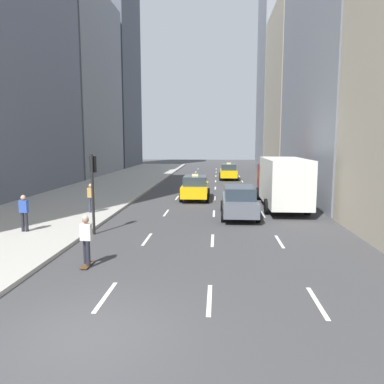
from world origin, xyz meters
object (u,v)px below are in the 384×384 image
taxi_second (228,172)px  pedestrian_mid_block (24,211)px  taxi_lead (195,187)px  sedan_black_near (239,201)px  skateboarder (86,238)px  traffic_light_pole (93,181)px  pedestrian_far_walking (91,197)px  box_truck (282,181)px

taxi_second → pedestrian_mid_block: (-9.82, -25.48, 0.19)m
taxi_lead → sedan_black_near: bearing=-65.3°
sedan_black_near → skateboarder: size_ratio=2.82×
sedan_black_near → taxi_lead: bearing=114.7°
skateboarder → pedestrian_mid_block: bearing=136.6°
taxi_lead → skateboarder: taxi_lead is taller
traffic_light_pole → pedestrian_far_walking: bearing=110.6°
taxi_second → pedestrian_mid_block: taxi_second is taller
pedestrian_far_walking → box_truck: bearing=15.6°
taxi_second → skateboarder: 30.04m
pedestrian_far_walking → taxi_lead: bearing=47.9°
taxi_lead → pedestrian_mid_block: bearing=-123.0°
sedan_black_near → box_truck: box_truck is taller
taxi_lead → pedestrian_mid_block: 12.88m
skateboarder → taxi_lead: bearing=79.5°
taxi_second → sedan_black_near: bearing=-90.0°
box_truck → traffic_light_pole: bearing=-142.2°
taxi_second → box_truck: 17.95m
pedestrian_far_walking → skateboarder: bearing=-72.1°
taxi_lead → skateboarder: bearing=-100.5°
taxi_second → traffic_light_pole: bearing=-105.0°
taxi_lead → box_truck: bearing=-28.4°
traffic_light_pole → skateboarder: bearing=-74.7°
pedestrian_mid_block → traffic_light_pole: traffic_light_pole is taller
pedestrian_far_walking → traffic_light_pole: size_ratio=0.46×
traffic_light_pole → taxi_lead: bearing=69.2°
pedestrian_mid_block → sedan_black_near: bearing=25.6°
pedestrian_far_walking → pedestrian_mid_block: bearing=-107.4°
taxi_second → traffic_light_pole: 26.05m
sedan_black_near → traffic_light_pole: size_ratio=1.37×
sedan_black_near → box_truck: bearing=47.5°
box_truck → pedestrian_far_walking: box_truck is taller
pedestrian_mid_block → skateboarder: bearing=-43.4°
box_truck → traffic_light_pole: size_ratio=2.33×
box_truck → traffic_light_pole: traffic_light_pole is taller
box_truck → taxi_second: bearing=99.0°
sedan_black_near → traffic_light_pole: (-6.75, -4.34, 1.53)m
taxi_lead → sedan_black_near: 6.70m
box_truck → skateboarder: size_ratio=4.81×
box_truck → pedestrian_mid_block: size_ratio=5.09×
sedan_black_near → skateboarder: 10.36m
taxi_second → traffic_light_pole: traffic_light_pole is taller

